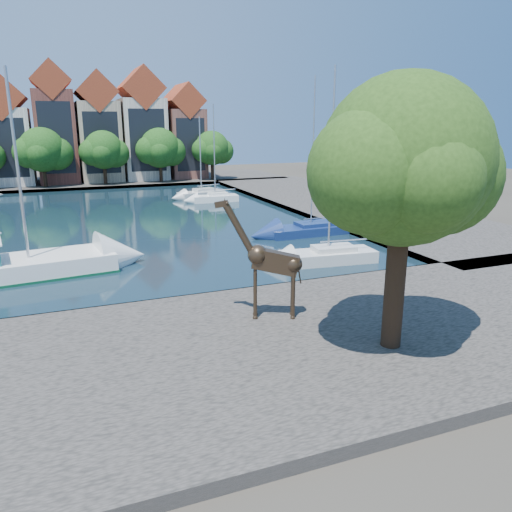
{
  "coord_description": "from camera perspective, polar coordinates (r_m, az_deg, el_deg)",
  "views": [
    {
      "loc": [
        -4.48,
        -24.31,
        9.34
      ],
      "look_at": [
        4.39,
        -1.99,
        2.8
      ],
      "focal_mm": 35.0,
      "sensor_mm": 36.0,
      "label": 1
    }
  ],
  "objects": [
    {
      "name": "townhouse_center",
      "position": [
        80.31,
        -21.97,
        13.48
      ],
      "size": [
        5.44,
        9.18,
        16.93
      ],
      "color": "brown",
      "rests_on": "far_quay"
    },
    {
      "name": "far_tree_mid_west",
      "position": [
        74.93,
        -23.17,
        10.95
      ],
      "size": [
        7.8,
        6.0,
        8.0
      ],
      "color": "#332114",
      "rests_on": "far_quay"
    },
    {
      "name": "townhouse_west_inner",
      "position": [
        80.55,
        -26.61,
        12.26
      ],
      "size": [
        6.43,
        9.18,
        15.15
      ],
      "color": "silver",
      "rests_on": "far_quay"
    },
    {
      "name": "giraffe_statue",
      "position": [
        22.56,
        1.48,
        -0.58
      ],
      "size": [
        3.69,
        1.78,
        5.48
      ],
      "color": "#37281B",
      "rests_on": "near_quay"
    },
    {
      "name": "far_tree_east",
      "position": [
        76.33,
        -10.87,
        11.89
      ],
      "size": [
        7.54,
        5.8,
        7.84
      ],
      "color": "#332114",
      "rests_on": "far_quay"
    },
    {
      "name": "near_quay",
      "position": [
        20.06,
        -6.52,
        -11.81
      ],
      "size": [
        50.0,
        14.0,
        0.5
      ],
      "primitive_type": "cube",
      "color": "#504B45",
      "rests_on": "ground"
    },
    {
      "name": "ground",
      "position": [
        26.43,
        -10.56,
        -5.73
      ],
      "size": [
        160.0,
        160.0,
        0.0
      ],
      "primitive_type": "plane",
      "color": "#38332B",
      "rests_on": "ground"
    },
    {
      "name": "sailboat_right_a",
      "position": [
        33.88,
        8.24,
        0.31
      ],
      "size": [
        6.61,
        2.93,
        12.53
      ],
      "color": "silver",
      "rests_on": "water_basin"
    },
    {
      "name": "far_quay",
      "position": [
        80.95,
        -18.55,
        8.01
      ],
      "size": [
        60.0,
        16.0,
        0.5
      ],
      "primitive_type": "cube",
      "color": "#504B45",
      "rests_on": "ground"
    },
    {
      "name": "plane_tree",
      "position": [
        19.58,
        16.83,
        9.72
      ],
      "size": [
        8.32,
        6.4,
        10.62
      ],
      "color": "#332114",
      "rests_on": "near_quay"
    },
    {
      "name": "sailboat_right_c",
      "position": [
        59.23,
        -4.68,
        6.79
      ],
      "size": [
        5.37,
        2.14,
        11.06
      ],
      "color": "white",
      "rests_on": "water_basin"
    },
    {
      "name": "water_basin",
      "position": [
        49.4,
        -16.12,
        3.79
      ],
      "size": [
        38.0,
        50.0,
        0.08
      ],
      "primitive_type": "cube",
      "color": "black",
      "rests_on": "ground"
    },
    {
      "name": "townhouse_east_inner",
      "position": [
        80.58,
        -17.56,
        13.41
      ],
      "size": [
        5.94,
        9.18,
        15.79
      ],
      "color": "tan",
      "rests_on": "far_quay"
    },
    {
      "name": "far_tree_far_east",
      "position": [
        78.26,
        -4.99,
        12.06
      ],
      "size": [
        6.76,
        5.2,
        7.36
      ],
      "color": "#332114",
      "rests_on": "far_quay"
    },
    {
      "name": "far_tree_mid_east",
      "position": [
        75.21,
        -16.97,
        11.39
      ],
      "size": [
        7.02,
        5.4,
        7.52
      ],
      "color": "#332114",
      "rests_on": "far_quay"
    },
    {
      "name": "townhouse_east_end",
      "position": [
        82.66,
        -8.27,
        13.54
      ],
      "size": [
        5.44,
        9.18,
        14.43
      ],
      "color": "brown",
      "rests_on": "far_quay"
    },
    {
      "name": "sailboat_right_b",
      "position": [
        42.27,
        6.29,
        3.25
      ],
      "size": [
        7.7,
        2.81,
        12.66
      ],
      "color": "navy",
      "rests_on": "water_basin"
    },
    {
      "name": "right_quay",
      "position": [
        57.32,
        9.64,
        5.9
      ],
      "size": [
        14.0,
        52.0,
        0.5
      ],
      "primitive_type": "cube",
      "color": "#504B45",
      "rests_on": "ground"
    },
    {
      "name": "sailboat_right_d",
      "position": [
        62.61,
        -6.26,
        7.21
      ],
      "size": [
        6.17,
        3.6,
        9.69
      ],
      "color": "silver",
      "rests_on": "water_basin"
    },
    {
      "name": "townhouse_east_mid",
      "position": [
        81.35,
        -12.88,
        14.0
      ],
      "size": [
        6.43,
        9.18,
        16.65
      ],
      "color": "beige",
      "rests_on": "far_quay"
    }
  ]
}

